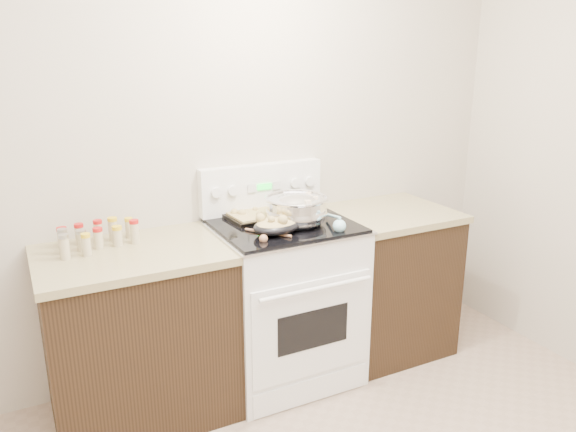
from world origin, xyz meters
TOP-DOWN VIEW (x-y plane):
  - room_shell at (0.00, 0.00)m, footprint 4.10×3.60m
  - counter_left at (-0.48, 1.43)m, footprint 0.93×0.67m
  - counter_right at (1.08, 1.43)m, footprint 0.73×0.67m
  - kitchen_range at (0.35, 1.42)m, footprint 0.78×0.73m
  - mixing_bowl at (0.40, 1.37)m, footprint 0.39×0.39m
  - roasting_pan at (0.25, 1.29)m, footprint 0.34×0.28m
  - baking_sheet at (0.27, 1.57)m, footprint 0.37×0.28m
  - wooden_spoon at (0.15, 1.24)m, footprint 0.18×0.22m
  - blue_ladle at (0.56, 1.18)m, footprint 0.10×0.26m
  - spice_jars at (-0.63, 1.56)m, footprint 0.39×0.23m

SIDE VIEW (x-z plane):
  - counter_left at x=-0.48m, z-range 0.00..0.92m
  - counter_right at x=1.08m, z-range 0.00..0.92m
  - kitchen_range at x=0.35m, z-range -0.12..1.10m
  - wooden_spoon at x=0.15m, z-range 0.93..0.98m
  - baking_sheet at x=0.27m, z-range 0.93..0.99m
  - blue_ladle at x=0.56m, z-range 0.93..1.02m
  - spice_jars at x=-0.63m, z-range 0.91..1.04m
  - roasting_pan at x=0.25m, z-range 0.94..1.05m
  - mixing_bowl at x=0.40m, z-range 0.92..1.13m
  - room_shell at x=0.00m, z-range 0.33..3.08m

